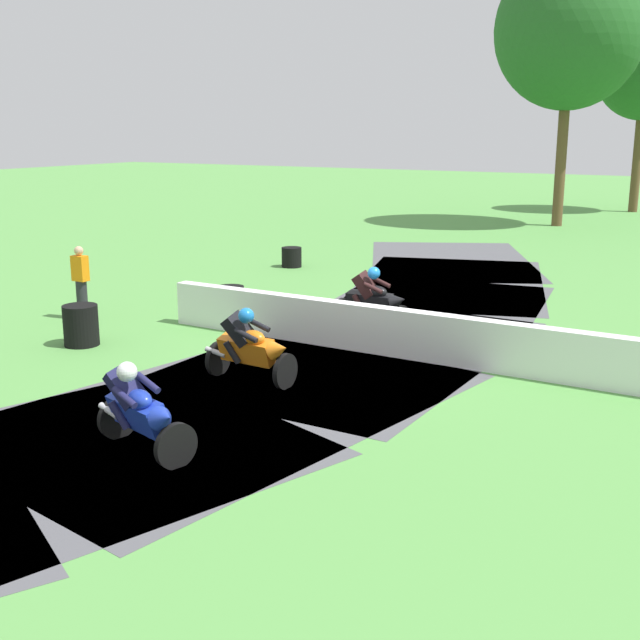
{
  "coord_description": "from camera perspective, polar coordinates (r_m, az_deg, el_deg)",
  "views": [
    {
      "loc": [
        6.61,
        -13.37,
        4.2
      ],
      "look_at": [
        -0.09,
        -1.48,
        0.9
      ],
      "focal_mm": 45.29,
      "sensor_mm": 36.0,
      "label": 1
    }
  ],
  "objects": [
    {
      "name": "motorcycle_lead_blue",
      "position": [
        10.71,
        -12.63,
        -6.21
      ],
      "size": [
        1.69,
        1.15,
        1.42
      ],
      "color": "black",
      "rests_on": "ground"
    },
    {
      "name": "motorcycle_chase_orange",
      "position": [
        13.37,
        -4.96,
        -1.91
      ],
      "size": [
        1.69,
        0.86,
        1.43
      ],
      "color": "black",
      "rests_on": "ground"
    },
    {
      "name": "tree_far_left",
      "position": [
        36.28,
        17.25,
        18.96
      ],
      "size": [
        6.08,
        6.08,
        11.17
      ],
      "color": "brown",
      "rests_on": "ground"
    },
    {
      "name": "track_asphalt",
      "position": [
        16.05,
        -0.69,
        -1.56
      ],
      "size": [
        9.65,
        30.95,
        0.01
      ],
      "color": "#515156",
      "rests_on": "ground"
    },
    {
      "name": "tire_stack_mid_b",
      "position": [
        19.72,
        -6.33,
        1.81
      ],
      "size": [
        0.66,
        0.66,
        0.4
      ],
      "color": "black",
      "rests_on": "ground"
    },
    {
      "name": "track_marshal",
      "position": [
        18.58,
        -16.54,
        2.55
      ],
      "size": [
        0.34,
        0.24,
        1.63
      ],
      "color": "#232328",
      "rests_on": "ground"
    },
    {
      "name": "motorcycle_trailing_black",
      "position": [
        16.86,
        3.76,
        1.43
      ],
      "size": [
        1.69,
        0.76,
        1.43
      ],
      "color": "black",
      "rests_on": "ground"
    },
    {
      "name": "ground_plane",
      "position": [
        15.49,
        3.0,
        -2.15
      ],
      "size": [
        120.0,
        120.0,
        0.0
      ],
      "primitive_type": "plane",
      "color": "#569947"
    },
    {
      "name": "tire_stack_mid_a",
      "position": [
        16.42,
        -16.54,
        -0.36
      ],
      "size": [
        0.68,
        0.68,
        0.8
      ],
      "color": "black",
      "rests_on": "ground"
    },
    {
      "name": "tire_stack_far",
      "position": [
        24.58,
        -2.02,
        4.46
      ],
      "size": [
        0.61,
        0.61,
        0.6
      ],
      "color": "black",
      "rests_on": "ground"
    }
  ]
}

